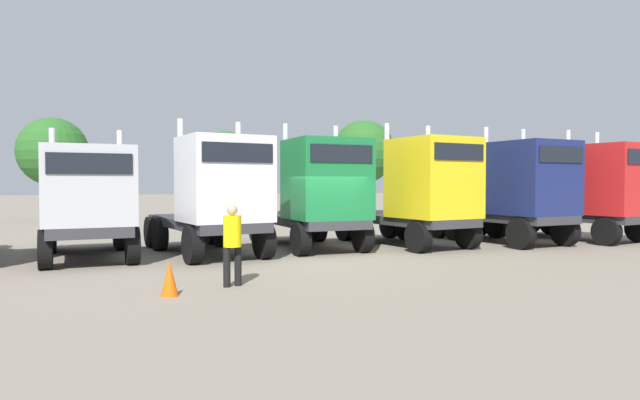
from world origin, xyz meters
The scene contains 12 objects.
ground centered at (0.00, 0.00, 0.00)m, with size 200.00×200.00×0.00m, color gray.
semi_truck_silver centered at (-7.01, 1.49, 1.77)m, with size 3.08×6.31×3.93m.
semi_truck_white centered at (-3.33, 1.19, 1.90)m, with size 3.63×6.46×4.27m.
semi_truck_green centered at (0.23, 1.81, 1.94)m, with size 2.95×6.32×4.33m.
semi_truck_yellow centered at (3.99, 1.34, 2.02)m, with size 3.51×6.14×4.43m.
semi_truck_navy centered at (7.88, 1.01, 2.00)m, with size 3.27×6.04×4.39m.
semi_truck_red centered at (11.47, 1.04, 1.93)m, with size 3.81×6.62×4.37m.
visitor_in_hivis centered at (-3.73, -3.84, 1.06)m, with size 0.51×0.51×1.82m.
traffic_cone_mid centered at (-5.13, -4.51, 0.36)m, with size 0.36×0.36×0.73m, color #F2590C.
oak_far_left centered at (-10.29, 22.10, 4.23)m, with size 4.23×4.23×6.36m.
oak_far_centre centered at (0.21, 20.49, 4.12)m, with size 3.08×3.08×5.70m.
oak_far_right centered at (9.48, 19.33, 4.43)m, with size 4.31×4.31×6.60m.
Camera 1 is at (-5.91, -16.16, 2.30)m, focal length 31.43 mm.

